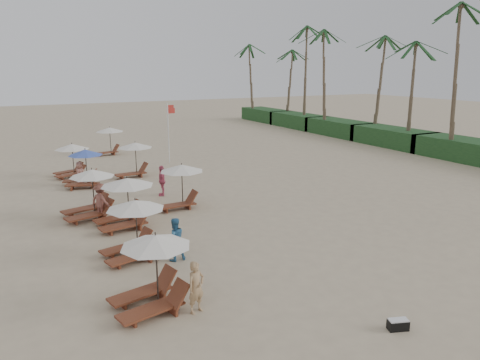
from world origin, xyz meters
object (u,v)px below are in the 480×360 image
lounger_station_0 (149,275)px  flag_pole_near (169,131)px  lounger_station_2 (123,204)px  lounger_station_4 (82,169)px  beachgoer_mid_b (101,201)px  beachgoer_far_b (80,174)px  inland_station_0 (179,182)px  beachgoer_mid_a (175,239)px  lounger_station_5 (70,159)px  lounger_station_1 (131,230)px  inland_station_1 (133,156)px  beachgoer_far_a (162,181)px  beachgoer_near (196,287)px  lounger_station_3 (88,196)px  inland_station_2 (108,138)px  duffel_bag (398,324)px

lounger_station_0 → flag_pole_near: size_ratio=0.59×
lounger_station_2 → lounger_station_4: 8.32m
beachgoer_mid_b → beachgoer_far_b: bearing=-35.9°
lounger_station_0 → inland_station_0: lounger_station_0 is taller
lounger_station_0 → beachgoer_mid_a: size_ratio=1.54×
lounger_station_4 → inland_station_0: (3.61, -6.85, 0.32)m
lounger_station_5 → lounger_station_1: bearing=-89.7°
inland_station_1 → beachgoer_far_a: (0.19, -5.26, -0.49)m
lounger_station_0 → lounger_station_4: lounger_station_0 is taller
beachgoer_far_a → flag_pole_near: flag_pole_near is taller
lounger_station_4 → beachgoer_near: size_ratio=1.58×
lounger_station_5 → beachgoer_mid_a: lounger_station_5 is taller
inland_station_0 → flag_pole_near: (3.42, 11.28, 1.01)m
lounger_station_3 → beachgoer_far_b: 6.47m
flag_pole_near → lounger_station_3: bearing=-126.3°
lounger_station_4 → beachgoer_far_a: size_ratio=1.45×
inland_station_1 → beachgoer_far_a: size_ratio=1.59×
beachgoer_mid_b → inland_station_2: bearing=-48.3°
inland_station_0 → lounger_station_0: bearing=-115.6°
lounger_station_3 → beachgoer_mid_b: (0.51, -0.44, -0.18)m
inland_station_0 → beachgoer_mid_b: 3.92m
beachgoer_far_b → inland_station_0: bearing=-119.4°
lounger_station_5 → beachgoer_near: lounger_station_5 is taller
duffel_bag → flag_pole_near: bearing=85.2°
lounger_station_2 → lounger_station_3: bearing=118.4°
lounger_station_1 → flag_pole_near: 17.91m
lounger_station_5 → beachgoer_mid_a: (1.42, -15.99, -0.31)m
inland_station_0 → inland_station_2: 16.59m
beachgoer_far_a → lounger_station_0: bearing=-0.4°
lounger_station_4 → beachgoer_mid_a: (1.16, -12.88, -0.23)m
lounger_station_0 → lounger_station_1: bearing=82.7°
flag_pole_near → beachgoer_far_a: bearing=-112.0°
inland_station_0 → beachgoer_near: (-3.18, -9.85, -0.58)m
beachgoer_mid_b → beachgoer_far_b: (0.13, 6.87, -0.10)m
lounger_station_2 → lounger_station_5: size_ratio=1.12×
beachgoer_mid_b → duffel_bag: beachgoer_mid_b is taller
lounger_station_0 → beachgoer_near: bearing=-36.6°
inland_station_0 → flag_pole_near: 11.83m
inland_station_2 → beachgoer_near: inland_station_2 is taller
lounger_station_1 → lounger_station_3: bearing=95.8°
lounger_station_0 → inland_station_1: size_ratio=0.93×
lounger_station_0 → inland_station_1: bearing=76.4°
beachgoer_far_b → beachgoer_mid_a: bearing=-141.6°
beachgoer_mid_b → beachgoer_far_a: bearing=-91.9°
lounger_station_2 → lounger_station_5: lounger_station_2 is taller
lounger_station_3 → lounger_station_5: lounger_station_3 is taller
inland_station_0 → inland_station_1: bearing=91.6°
lounger_station_4 → inland_station_1: size_ratio=0.91×
beachgoer_far_b → flag_pole_near: (7.17, 4.18, 1.63)m
lounger_station_3 → inland_station_0: lounger_station_3 is taller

